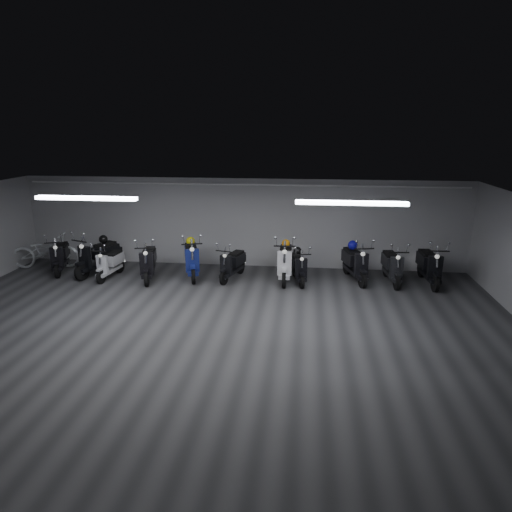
# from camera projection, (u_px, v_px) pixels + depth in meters

# --- Properties ---
(floor) EXTENTS (14.00, 10.00, 0.01)m
(floor) POSITION_uv_depth(u_px,v_px,m) (208.00, 333.00, 9.77)
(floor) COLOR #333335
(floor) RESTS_ON ground
(ceiling) EXTENTS (14.00, 10.00, 0.01)m
(ceiling) POSITION_uv_depth(u_px,v_px,m) (204.00, 205.00, 9.00)
(ceiling) COLOR gray
(ceiling) RESTS_ON ground
(back_wall) EXTENTS (14.00, 0.01, 2.80)m
(back_wall) POSITION_uv_depth(u_px,v_px,m) (241.00, 223.00, 14.16)
(back_wall) COLOR #9D9D9F
(back_wall) RESTS_ON ground
(front_wall) EXTENTS (14.00, 0.01, 2.80)m
(front_wall) POSITION_uv_depth(u_px,v_px,m) (99.00, 421.00, 4.61)
(front_wall) COLOR #9D9D9F
(front_wall) RESTS_ON ground
(fluor_strip_left) EXTENTS (2.40, 0.18, 0.08)m
(fluor_strip_left) POSITION_uv_depth(u_px,v_px,m) (86.00, 198.00, 10.30)
(fluor_strip_left) COLOR white
(fluor_strip_left) RESTS_ON ceiling
(fluor_strip_right) EXTENTS (2.40, 0.18, 0.08)m
(fluor_strip_right) POSITION_uv_depth(u_px,v_px,m) (351.00, 203.00, 9.64)
(fluor_strip_right) COLOR white
(fluor_strip_right) RESTS_ON ceiling
(conduit) EXTENTS (13.60, 0.05, 0.05)m
(conduit) POSITION_uv_depth(u_px,v_px,m) (240.00, 184.00, 13.75)
(conduit) COLOR white
(conduit) RESTS_ON back_wall
(scooter_0) EXTENTS (1.15, 1.89, 1.34)m
(scooter_0) POSITION_uv_depth(u_px,v_px,m) (60.00, 251.00, 13.69)
(scooter_0) COLOR black
(scooter_0) RESTS_ON floor
(scooter_1) EXTENTS (1.32, 2.06, 1.46)m
(scooter_1) POSITION_uv_depth(u_px,v_px,m) (97.00, 251.00, 13.48)
(scooter_1) COLOR black
(scooter_1) RESTS_ON floor
(scooter_2) EXTENTS (0.70, 1.63, 1.18)m
(scooter_2) POSITION_uv_depth(u_px,v_px,m) (109.00, 259.00, 13.17)
(scooter_2) COLOR silver
(scooter_2) RESTS_ON floor
(scooter_3) EXTENTS (1.03, 1.93, 1.37)m
(scooter_3) POSITION_uv_depth(u_px,v_px,m) (148.00, 257.00, 13.02)
(scooter_3) COLOR black
(scooter_3) RESTS_ON floor
(scooter_4) EXTENTS (1.20, 2.05, 1.45)m
(scooter_4) POSITION_uv_depth(u_px,v_px,m) (191.00, 253.00, 13.23)
(scooter_4) COLOR navy
(scooter_4) RESTS_ON floor
(scooter_5) EXTENTS (1.00, 1.72, 1.22)m
(scooter_5) POSITION_uv_depth(u_px,v_px,m) (232.00, 259.00, 13.06)
(scooter_5) COLOR black
(scooter_5) RESTS_ON floor
(scooter_6) EXTENTS (0.69, 1.99, 1.48)m
(scooter_6) POSITION_uv_depth(u_px,v_px,m) (285.00, 256.00, 12.94)
(scooter_6) COLOR silver
(scooter_6) RESTS_ON floor
(scooter_7) EXTENTS (0.85, 1.69, 1.20)m
(scooter_7) POSITION_uv_depth(u_px,v_px,m) (299.00, 262.00, 12.81)
(scooter_7) COLOR black
(scooter_7) RESTS_ON floor
(scooter_8) EXTENTS (1.09, 1.97, 1.39)m
(scooter_8) POSITION_uv_depth(u_px,v_px,m) (355.00, 258.00, 12.89)
(scooter_8) COLOR black
(scooter_8) RESTS_ON floor
(scooter_9) EXTENTS (0.73, 1.82, 1.32)m
(scooter_9) POSITION_uv_depth(u_px,v_px,m) (393.00, 261.00, 12.72)
(scooter_9) COLOR black
(scooter_9) RESTS_ON floor
(bicycle) EXTENTS (2.14, 1.13, 1.31)m
(bicycle) POSITION_uv_depth(u_px,v_px,m) (45.00, 248.00, 14.13)
(bicycle) COLOR silver
(bicycle) RESTS_ON floor
(scooter_10) EXTENTS (0.73, 1.93, 1.42)m
(scooter_10) POSITION_uv_depth(u_px,v_px,m) (430.00, 260.00, 12.61)
(scooter_10) COLOR black
(scooter_10) RESTS_ON floor
(helmet_0) EXTENTS (0.26, 0.26, 0.26)m
(helmet_0) POSITION_uv_depth(u_px,v_px,m) (103.00, 239.00, 13.63)
(helmet_0) COLOR black
(helmet_0) RESTS_ON scooter_1
(helmet_1) EXTENTS (0.25, 0.25, 0.25)m
(helmet_1) POSITION_uv_depth(u_px,v_px,m) (297.00, 251.00, 12.95)
(helmet_1) COLOR black
(helmet_1) RESTS_ON scooter_7
(helmet_2) EXTENTS (0.28, 0.28, 0.28)m
(helmet_2) POSITION_uv_depth(u_px,v_px,m) (353.00, 245.00, 13.06)
(helmet_2) COLOR #0F0D92
(helmet_2) RESTS_ON scooter_8
(helmet_3) EXTENTS (0.24, 0.24, 0.24)m
(helmet_3) POSITION_uv_depth(u_px,v_px,m) (286.00, 243.00, 13.12)
(helmet_3) COLOR orange
(helmet_3) RESTS_ON scooter_6
(helmet_4) EXTENTS (0.26, 0.26, 0.26)m
(helmet_4) POSITION_uv_depth(u_px,v_px,m) (191.00, 241.00, 13.41)
(helmet_4) COLOR #C5BD0B
(helmet_4) RESTS_ON scooter_4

